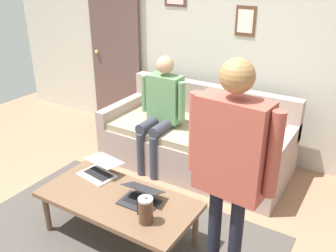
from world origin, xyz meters
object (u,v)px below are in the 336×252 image
interior_door (116,54)px  person_standing (231,159)px  coffee_table (118,202)px  laptop_center (100,170)px  laptop_left (141,197)px  couch (196,141)px  french_press (146,210)px  person_seated (161,107)px

interior_door → person_standing: interior_door is taller
coffee_table → laptop_center: bearing=-28.8°
interior_door → laptop_center: 2.24m
interior_door → laptop_left: size_ratio=6.35×
couch → coffee_table: couch is taller
french_press → coffee_table: bearing=-19.2°
laptop_center → coffee_table: bearing=151.2°
laptop_left → couch: bearing=-81.0°
person_standing → laptop_left: bearing=-9.9°
couch → french_press: (-0.40, 1.59, 0.21)m
person_seated → couch: bearing=-145.5°
french_press → person_standing: (-0.60, -0.05, 0.58)m
coffee_table → laptop_left: bearing=-164.1°
person_standing → couch: bearing=-56.8°
interior_door → person_seated: 1.48m
laptop_left → laptop_center: (0.56, -0.15, 0.00)m
couch → laptop_left: bearing=99.0°
laptop_left → person_standing: 1.03m
french_press → laptop_left: bearing=-45.7°
laptop_center → person_standing: 1.52m
interior_door → laptop_center: (-1.22, 1.79, -0.57)m
laptop_center → french_press: french_press is taller
person_standing → person_seated: (1.34, -1.31, -0.37)m
interior_door → french_press: interior_door is taller
french_press → person_seated: bearing=-61.6°
interior_door → laptop_left: (-1.78, 1.93, -0.57)m
interior_door → person_seated: bearing=148.4°
laptop_left → french_press: size_ratio=1.36×
french_press → person_standing: 0.84m
laptop_left → french_press: 0.27m
interior_door → coffee_table: 2.63m
person_seated → coffee_table: bearing=106.2°
couch → french_press: size_ratio=8.76×
couch → french_press: 1.65m
person_standing → interior_door: bearing=-38.8°
couch → laptop_left: couch is taller
person_seated → laptop_center: bearing=89.5°
laptop_center → french_press: size_ratio=1.55×
laptop_left → person_standing: person_standing is taller
coffee_table → laptop_left: size_ratio=4.11×
interior_door → french_press: (-1.97, 2.12, -0.51)m
coffee_table → french_press: french_press is taller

